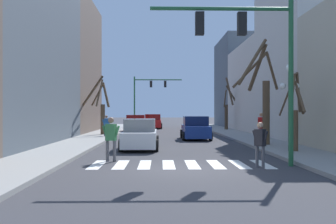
% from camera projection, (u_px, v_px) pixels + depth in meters
% --- Properties ---
extents(ground_plane, '(240.00, 240.00, 0.00)m').
position_uv_depth(ground_plane, '(182.00, 170.00, 13.56)').
color(ground_plane, '#38383D').
extents(sidewalk_left, '(2.80, 90.00, 0.15)m').
position_uv_depth(sidewalk_left, '(16.00, 168.00, 13.44)').
color(sidewalk_left, gray).
rests_on(sidewalk_left, ground_plane).
extents(building_row_left, '(6.00, 35.17, 12.55)m').
position_uv_depth(building_row_left, '(16.00, 50.00, 25.48)').
color(building_row_left, '#66564C').
rests_on(building_row_left, ground_plane).
extents(building_row_right, '(6.00, 49.34, 11.72)m').
position_uv_depth(building_row_right, '(285.00, 78.00, 34.08)').
color(building_row_right, '#BCB299').
rests_on(building_row_right, ground_plane).
extents(crosswalk_stripes, '(6.75, 2.60, 0.01)m').
position_uv_depth(crosswalk_stripes, '(180.00, 164.00, 14.93)').
color(crosswalk_stripes, white).
rests_on(crosswalk_stripes, ground_plane).
extents(traffic_signal_near, '(5.28, 0.28, 6.19)m').
position_uv_depth(traffic_signal_near, '(252.00, 46.00, 14.43)').
color(traffic_signal_near, '#236038').
rests_on(traffic_signal_near, ground_plane).
extents(traffic_signal_far, '(6.17, 0.28, 6.51)m').
position_uv_depth(traffic_signal_far, '(148.00, 91.00, 50.41)').
color(traffic_signal_far, '#236038').
rests_on(traffic_signal_far, ground_plane).
extents(street_lamp_right_corner, '(0.95, 0.36, 4.11)m').
position_uv_depth(street_lamp_right_corner, '(289.00, 89.00, 18.56)').
color(street_lamp_right_corner, black).
rests_on(street_lamp_right_corner, sidewalk_right).
extents(car_driving_away_lane, '(2.07, 4.15, 1.69)m').
position_uv_depth(car_driving_away_lane, '(136.00, 124.00, 38.39)').
color(car_driving_away_lane, red).
rests_on(car_driving_away_lane, ground_plane).
extents(car_parked_left_near, '(1.99, 4.83, 1.62)m').
position_uv_depth(car_parked_left_near, '(140.00, 135.00, 21.16)').
color(car_parked_left_near, white).
rests_on(car_parked_left_near, ground_plane).
extents(car_parked_left_far, '(2.19, 4.89, 1.70)m').
position_uv_depth(car_parked_left_far, '(153.00, 122.00, 46.90)').
color(car_parked_left_far, red).
rests_on(car_parked_left_far, ground_plane).
extents(car_parked_left_mid, '(2.06, 4.44, 1.68)m').
position_uv_depth(car_parked_left_mid, '(196.00, 129.00, 28.42)').
color(car_parked_left_mid, navy).
rests_on(car_parked_left_mid, ground_plane).
extents(pedestrian_waiting_at_curb, '(0.48, 0.62, 1.64)m').
position_uv_depth(pedestrian_waiting_at_curb, '(260.00, 141.00, 14.08)').
color(pedestrian_waiting_at_curb, '#4C4C51').
rests_on(pedestrian_waiting_at_curb, ground_plane).
extents(pedestrian_crossing_street, '(0.76, 0.33, 1.79)m').
position_uv_depth(pedestrian_crossing_street, '(111.00, 135.00, 15.82)').
color(pedestrian_crossing_street, '#4C4C51').
rests_on(pedestrian_crossing_street, ground_plane).
extents(pedestrian_near_right_corner, '(0.68, 0.21, 1.59)m').
position_uv_depth(pedestrian_near_right_corner, '(106.00, 124.00, 30.00)').
color(pedestrian_near_right_corner, '#282D47').
rests_on(pedestrian_near_right_corner, sidewalk_left).
extents(pedestrian_on_right_sidewalk, '(0.55, 0.66, 1.80)m').
position_uv_depth(pedestrian_on_right_sidewalk, '(261.00, 125.00, 23.75)').
color(pedestrian_on_right_sidewalk, '#4C4C51').
rests_on(pedestrian_on_right_sidewalk, sidewalk_right).
extents(street_tree_right_far, '(1.44, 2.93, 3.75)m').
position_uv_depth(street_tree_right_far, '(296.00, 112.00, 18.62)').
color(street_tree_right_far, brown).
rests_on(street_tree_right_far, sidewalk_right).
extents(street_tree_left_far, '(1.97, 2.34, 5.45)m').
position_uv_depth(street_tree_left_far, '(228.00, 107.00, 40.84)').
color(street_tree_left_far, '#473828').
rests_on(street_tree_left_far, sidewalk_right).
extents(street_tree_right_near, '(2.83, 2.58, 6.01)m').
position_uv_depth(street_tree_right_near, '(263.00, 95.00, 22.35)').
color(street_tree_right_near, brown).
rests_on(street_tree_right_near, sidewalk_right).
extents(street_tree_left_mid, '(2.58, 2.14, 4.83)m').
position_uv_depth(street_tree_left_mid, '(101.00, 107.00, 31.99)').
color(street_tree_left_mid, brown).
rests_on(street_tree_left_mid, sidewalk_left).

